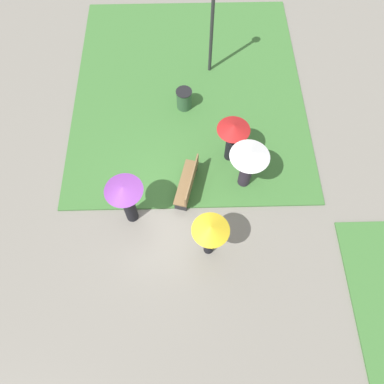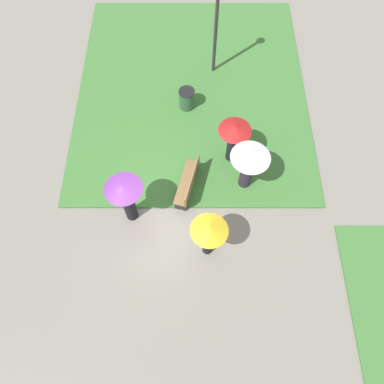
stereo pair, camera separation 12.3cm
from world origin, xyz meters
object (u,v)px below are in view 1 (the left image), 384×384
at_px(crowd_person_white, 248,161).
at_px(crowd_person_red, 233,136).
at_px(lamp_post, 213,12).
at_px(crowd_person_purple, 126,197).
at_px(park_bench, 188,182).
at_px(crowd_person_yellow, 210,233).
at_px(trash_bin, 184,100).

bearing_deg(crowd_person_white, crowd_person_red, 30.70).
distance_m(lamp_post, crowd_person_purple, 6.73).
xyz_separation_m(park_bench, crowd_person_yellow, (2.02, 0.55, 0.89)).
distance_m(park_bench, crowd_person_yellow, 2.28).
bearing_deg(trash_bin, park_bench, 1.44).
bearing_deg(crowd_person_white, trash_bin, 39.61).
distance_m(park_bench, crowd_person_white, 1.97).
height_order(park_bench, crowd_person_yellow, crowd_person_yellow).
xyz_separation_m(crowd_person_yellow, crowd_person_purple, (-1.11, -2.29, -0.04)).
bearing_deg(crowd_person_purple, crowd_person_white, 90.37).
xyz_separation_m(park_bench, crowd_person_red, (-1.19, 1.39, 0.74)).
bearing_deg(crowd_person_yellow, crowd_person_red, 110.29).
distance_m(park_bench, trash_bin, 3.37).
xyz_separation_m(crowd_person_yellow, crowd_person_red, (-3.21, 0.84, -0.15)).
xyz_separation_m(lamp_post, crowd_person_yellow, (7.18, -0.36, -1.20)).
distance_m(crowd_person_purple, crowd_person_white, 3.69).
relative_size(crowd_person_yellow, crowd_person_purple, 0.92).
height_order(park_bench, crowd_person_white, crowd_person_white).
height_order(trash_bin, crowd_person_white, crowd_person_white).
xyz_separation_m(park_bench, trash_bin, (-3.36, -0.08, -0.05)).
bearing_deg(lamp_post, park_bench, -9.97).
height_order(park_bench, trash_bin, park_bench).
relative_size(trash_bin, crowd_person_yellow, 0.47).
height_order(crowd_person_yellow, crowd_person_red, crowd_person_yellow).
bearing_deg(crowd_person_purple, park_bench, 100.31).
distance_m(park_bench, crowd_person_purple, 2.14).
bearing_deg(park_bench, lamp_post, -175.32).
bearing_deg(lamp_post, crowd_person_white, 10.00).
xyz_separation_m(crowd_person_yellow, crowd_person_white, (-2.23, 1.23, -0.08)).
bearing_deg(crowd_person_white, crowd_person_purple, 116.71).
xyz_separation_m(trash_bin, crowd_person_red, (2.17, 1.47, 0.79)).
bearing_deg(crowd_person_red, crowd_person_purple, 176.03).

